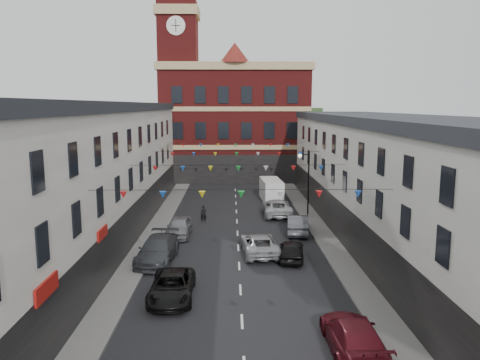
{
  "coord_description": "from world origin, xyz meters",
  "views": [
    {
      "loc": [
        -0.51,
        -29.47,
        10.46
      ],
      "look_at": [
        0.22,
        8.75,
        4.34
      ],
      "focal_mm": 35.0,
      "sensor_mm": 36.0,
      "label": 1
    }
  ],
  "objects": [
    {
      "name": "car_left_d",
      "position": [
        -5.5,
        1.03,
        0.82
      ],
      "size": [
        2.67,
        5.82,
        1.65
      ],
      "primitive_type": "imported",
      "rotation": [
        0.0,
        0.0,
        -0.06
      ],
      "color": "#3A3D41",
      "rests_on": "ground"
    },
    {
      "name": "car_left_c",
      "position": [
        -3.76,
        -5.21,
        0.7
      ],
      "size": [
        2.39,
        5.07,
        1.4
      ],
      "primitive_type": "imported",
      "rotation": [
        0.0,
        0.0,
        0.01
      ],
      "color": "black",
      "rests_on": "ground"
    },
    {
      "name": "car_right_d",
      "position": [
        3.6,
        1.2,
        0.7
      ],
      "size": [
        2.21,
        4.29,
        1.4
      ],
      "primitive_type": "imported",
      "rotation": [
        0.0,
        0.0,
        3.0
      ],
      "color": "black",
      "rests_on": "ground"
    },
    {
      "name": "car_right_c",
      "position": [
        4.66,
        -11.04,
        0.77
      ],
      "size": [
        2.18,
        5.32,
        1.54
      ],
      "primitive_type": "imported",
      "rotation": [
        0.0,
        0.0,
        3.14
      ],
      "color": "#58111B",
      "rests_on": "ground"
    },
    {
      "name": "street_lamp",
      "position": [
        6.55,
        14.0,
        3.9
      ],
      "size": [
        1.1,
        0.36,
        6.0
      ],
      "color": "black",
      "rests_on": "ground"
    },
    {
      "name": "pavement_right",
      "position": [
        6.9,
        2.0,
        0.07
      ],
      "size": [
        1.8,
        64.0,
        0.15
      ],
      "primitive_type": "cube",
      "color": "#605E5B",
      "rests_on": "ground"
    },
    {
      "name": "terrace_left",
      "position": [
        -11.78,
        1.0,
        5.35
      ],
      "size": [
        8.4,
        56.0,
        10.7
      ],
      "color": "beige",
      "rests_on": "ground"
    },
    {
      "name": "pedestrian",
      "position": [
        -3.0,
        11.64,
        0.78
      ],
      "size": [
        0.62,
        0.45,
        1.56
      ],
      "primitive_type": "imported",
      "rotation": [
        0.0,
        0.0,
        0.14
      ],
      "color": "black",
      "rests_on": "ground"
    },
    {
      "name": "white_van",
      "position": [
        3.94,
        21.54,
        1.17
      ],
      "size": [
        2.38,
        5.41,
        2.34
      ],
      "primitive_type": "cube",
      "rotation": [
        0.0,
        0.0,
        0.07
      ],
      "color": "white",
      "rests_on": "ground"
    },
    {
      "name": "car_right_f",
      "position": [
        3.86,
        14.24,
        0.79
      ],
      "size": [
        2.64,
        5.72,
        1.59
      ],
      "primitive_type": "imported",
      "rotation": [
        0.0,
        0.0,
        3.14
      ],
      "color": "#B5B9BA",
      "rests_on": "ground"
    },
    {
      "name": "distant_hill",
      "position": [
        -4.0,
        62.0,
        5.0
      ],
      "size": [
        40.0,
        14.0,
        10.0
      ],
      "primitive_type": "cube",
      "color": "#2A4721",
      "rests_on": "ground"
    },
    {
      "name": "moving_car",
      "position": [
        1.48,
        2.53,
        0.74
      ],
      "size": [
        2.83,
        5.46,
        1.47
      ],
      "primitive_type": "imported",
      "rotation": [
        0.0,
        0.0,
        3.22
      ],
      "color": "#9EA2A5",
      "rests_on": "ground"
    },
    {
      "name": "ground",
      "position": [
        0.0,
        0.0,
        0.0
      ],
      "size": [
        160.0,
        160.0,
        0.0
      ],
      "primitive_type": "plane",
      "color": "black",
      "rests_on": "ground"
    },
    {
      "name": "terrace_right",
      "position": [
        11.78,
        1.0,
        4.85
      ],
      "size": [
        8.4,
        56.0,
        9.7
      ],
      "color": "silver",
      "rests_on": "ground"
    },
    {
      "name": "car_right_e",
      "position": [
        4.97,
        7.92,
        0.78
      ],
      "size": [
        2.22,
        4.91,
        1.56
      ],
      "primitive_type": "imported",
      "rotation": [
        0.0,
        0.0,
        3.02
      ],
      "color": "#4E4F56",
      "rests_on": "ground"
    },
    {
      "name": "clock_tower",
      "position": [
        -7.5,
        35.0,
        14.93
      ],
      "size": [
        5.6,
        5.6,
        30.0
      ],
      "color": "maroon",
      "rests_on": "ground"
    },
    {
      "name": "pavement_left",
      "position": [
        -6.9,
        2.0,
        0.07
      ],
      "size": [
        1.8,
        64.0,
        0.15
      ],
      "primitive_type": "cube",
      "color": "#605E5B",
      "rests_on": "ground"
    },
    {
      "name": "car_left_e",
      "position": [
        -4.71,
        7.27,
        0.78
      ],
      "size": [
        1.97,
        4.62,
        1.56
      ],
      "primitive_type": "imported",
      "rotation": [
        0.0,
        0.0,
        -0.03
      ],
      "color": "gray",
      "rests_on": "ground"
    },
    {
      "name": "civic_building",
      "position": [
        0.0,
        37.95,
        8.14
      ],
      "size": [
        20.6,
        13.3,
        18.5
      ],
      "color": "maroon",
      "rests_on": "ground"
    }
  ]
}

